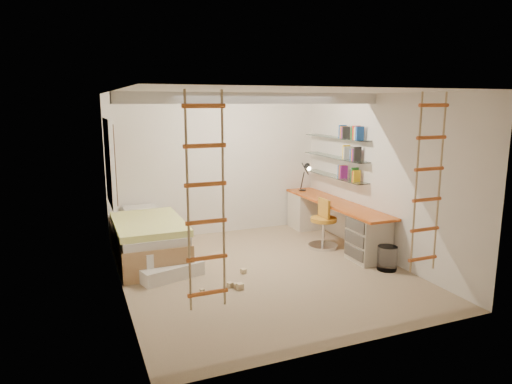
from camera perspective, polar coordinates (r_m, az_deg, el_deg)
name	(u,v)px	position (r m, az deg, el deg)	size (l,w,h in m)	color
floor	(264,272)	(6.84, 0.96, -9.95)	(4.50, 4.50, 0.00)	#927A5E
ceiling_beam	(256,98)	(6.66, 0.00, 11.64)	(4.00, 0.18, 0.16)	white
window_frame	(110,162)	(7.45, -17.84, 3.57)	(0.06, 1.15, 1.35)	white
window_blind	(112,162)	(7.45, -17.53, 3.59)	(0.02, 1.00, 1.20)	#4C2D1E
rope_ladder_left	(206,203)	(4.38, -6.28, -1.40)	(0.41, 0.04, 2.13)	orange
rope_ladder_right	(428,184)	(5.72, 20.70, 0.89)	(0.41, 0.04, 2.13)	#C84C22
waste_bin	(387,258)	(7.13, 16.07, -7.95)	(0.29, 0.29, 0.36)	white
desk	(334,221)	(8.21, 9.69, -3.54)	(0.56, 2.80, 0.75)	#C85417
shelves	(335,157)	(8.31, 9.87, 4.33)	(0.25, 1.80, 0.71)	white
bed	(148,239)	(7.48, -13.36, -5.73)	(1.02, 2.00, 0.69)	#AD7F51
task_lamp	(306,172)	(8.85, 6.33, 2.47)	(0.14, 0.36, 0.57)	black
swivel_chair	(323,230)	(7.92, 8.41, -4.69)	(0.51, 0.51, 0.86)	orange
play_platform	(164,264)	(6.82, -11.47, -8.84)	(1.05, 0.92, 0.40)	silver
toy_blocks	(193,264)	(6.53, -7.83, -8.86)	(1.37, 1.09, 0.67)	#CCB284
books	(335,149)	(8.30, 9.90, 5.31)	(0.14, 0.64, 0.92)	yellow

